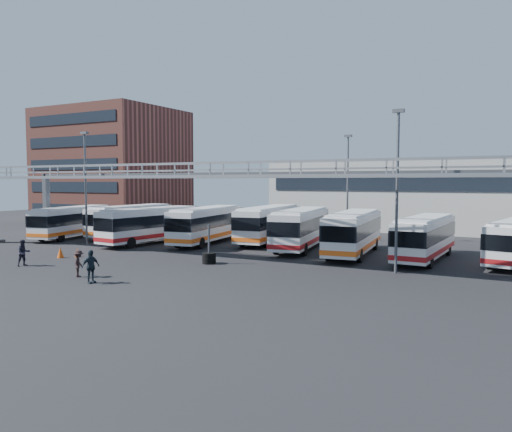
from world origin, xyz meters
The scene contains 21 objects.
ground centered at (0.00, 0.00, 0.00)m, with size 140.00×140.00×0.00m, color black.
gantry centered at (0.00, 5.87, 5.51)m, with size 51.40×5.15×7.10m.
apartment_building centered at (-34.00, 30.00, 8.00)m, with size 18.00×15.00×16.00m, color brown.
warehouse centered at (12.00, 38.00, 4.00)m, with size 42.00×14.00×8.00m, color #9E9E99.
light_pole_left centered at (-16.00, 8.00, 5.73)m, with size 0.70×0.35×10.21m.
light_pole_mid centered at (12.00, 7.00, 5.73)m, with size 0.70×0.35×10.21m.
light_pole_back centered at (4.00, 22.00, 5.73)m, with size 0.70×0.35×10.21m.
bus_0 centered at (-21.37, 11.22, 1.76)m, with size 4.48×10.77×3.19m.
bus_1 centered at (-16.84, 14.80, 1.81)m, with size 2.54×10.79×3.28m.
bus_2 centered at (-11.42, 11.44, 1.84)m, with size 3.63×11.15×3.33m.
bus_3 centered at (-6.79, 13.82, 1.86)m, with size 4.11×11.35×3.37m.
bus_4 centered at (-2.00, 17.13, 1.89)m, with size 3.76×11.48×3.42m.
bus_5 centered at (2.42, 14.39, 1.88)m, with size 4.36×11.48×3.41m.
bus_6 centered at (7.33, 13.30, 1.87)m, with size 3.73×11.35×3.38m.
bus_7 centered at (12.72, 13.17, 1.77)m, with size 2.91×10.62×3.20m.
pedestrian_b centered at (-11.02, -2.27, 0.90)m, with size 0.88×0.68×1.81m, color #24222F.
pedestrian_c centered at (-4.57, -3.33, 0.82)m, with size 1.06×0.61×1.63m, color black.
pedestrian_d centered at (-2.55, -4.30, 0.95)m, with size 1.11×0.46×1.90m, color #1A2730.
cone_left centered at (-11.75, 1.42, 0.40)m, with size 0.50×0.50×0.80m, color #DD4C0C.
cone_right centered at (-10.98, 2.37, 0.32)m, with size 0.41×0.41×0.65m, color #DD4C0C.
tire_stack centered at (-0.37, 4.50, 0.47)m, with size 0.97×0.97×2.76m.
Camera 1 is at (18.91, -24.51, 5.78)m, focal length 35.00 mm.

